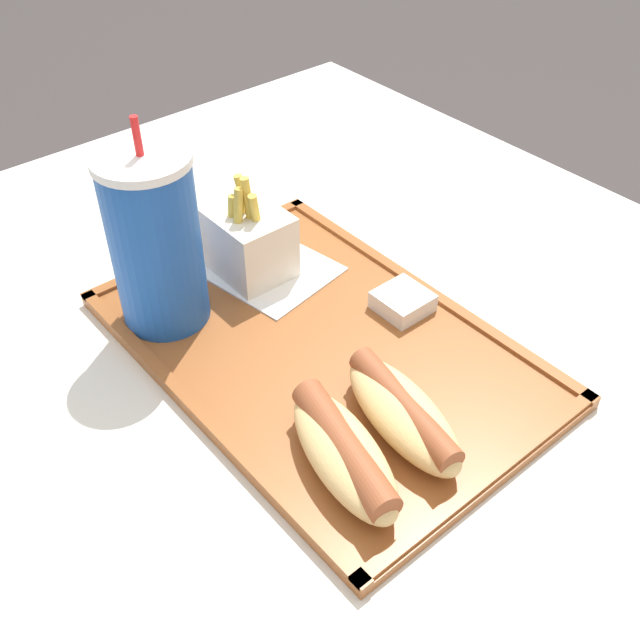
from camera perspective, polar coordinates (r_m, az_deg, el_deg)
The scene contains 8 objects.
dining_table at distance 1.01m, azimuth 1.55°, elevation -16.75°, with size 1.07×0.87×0.73m.
food_tray at distance 0.71m, azimuth 0.00°, elevation -2.10°, with size 0.42×0.28×0.01m.
paper_napkin at distance 0.80m, azimuth -4.01°, elevation 3.93°, with size 0.15×0.13×0.00m.
soda_cup at distance 0.71m, azimuth -12.45°, elevation 5.91°, with size 0.09×0.09×0.21m.
hot_dog_far at distance 0.59m, azimuth 1.82°, elevation -10.02°, with size 0.15×0.09×0.04m.
hot_dog_near at distance 0.63m, azimuth 6.34°, elevation -7.01°, with size 0.15×0.08×0.04m.
fries_carton at distance 0.78m, azimuth -5.48°, elevation 6.02°, with size 0.09×0.07×0.12m.
sauce_cup_mayo at distance 0.75m, azimuth 6.32°, elevation 1.47°, with size 0.05×0.05×0.02m.
Camera 1 is at (-0.40, 0.37, 1.22)m, focal length 42.00 mm.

